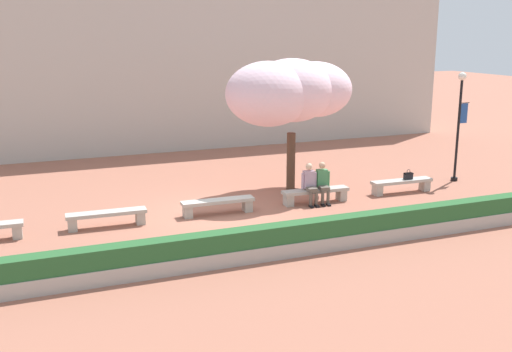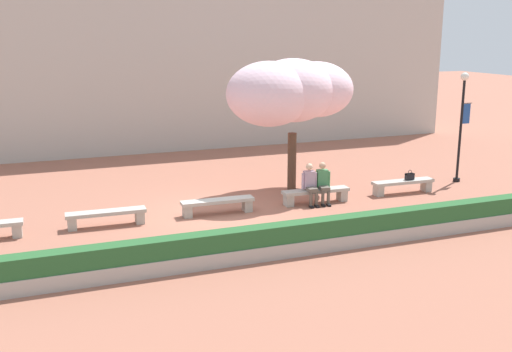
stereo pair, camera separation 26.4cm
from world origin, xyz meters
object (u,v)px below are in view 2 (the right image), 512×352
object	(u,v)px
stone_bench_center	(218,204)
person_seated_right	(323,181)
handbag	(410,176)
stone_bench_near_west	(106,216)
cherry_tree_main	(291,92)
stone_bench_east_end	(403,184)
stone_bench_near_east	(316,193)
lamp_post_with_banner	(462,117)
person_seated_left	(310,183)

from	to	relation	value
stone_bench_center	person_seated_right	world-z (taller)	person_seated_right
handbag	stone_bench_near_west	bearing A→B (deg)	179.92
stone_bench_near_west	cherry_tree_main	size ratio (longest dim) A/B	0.48
stone_bench_center	stone_bench_east_end	distance (m)	6.45
stone_bench_center	person_seated_right	distance (m)	3.46
person_seated_right	handbag	bearing A→B (deg)	0.67
stone_bench_near_east	cherry_tree_main	size ratio (longest dim) A/B	0.48
handbag	lamp_post_with_banner	bearing A→B (deg)	15.52
person_seated_right	handbag	xyz separation A→B (m)	(3.25, 0.04, -0.12)
stone_bench_center	lamp_post_with_banner	world-z (taller)	lamp_post_with_banner
person_seated_left	handbag	bearing A→B (deg)	0.60
stone_bench_center	cherry_tree_main	world-z (taller)	cherry_tree_main
stone_bench_near_west	lamp_post_with_banner	size ratio (longest dim) A/B	0.56
handbag	stone_bench_center	bearing A→B (deg)	179.88
stone_bench_near_west	person_seated_right	xyz separation A→B (m)	(6.66, -0.05, 0.38)
stone_bench_east_end	stone_bench_near_west	bearing A→B (deg)	180.00
stone_bench_east_end	person_seated_right	xyz separation A→B (m)	(-3.01, -0.05, 0.38)
stone_bench_east_end	stone_bench_near_east	bearing A→B (deg)	-180.00
person_seated_right	person_seated_left	bearing A→B (deg)	-179.88
stone_bench_center	stone_bench_east_end	xyz separation A→B (m)	(6.45, 0.00, 0.00)
stone_bench_center	handbag	world-z (taller)	handbag
handbag	cherry_tree_main	bearing A→B (deg)	153.46
stone_bench_near_west	person_seated_left	world-z (taller)	person_seated_left
stone_bench_center	cherry_tree_main	size ratio (longest dim) A/B	0.48
stone_bench_near_east	person_seated_right	world-z (taller)	person_seated_right
stone_bench_near_east	person_seated_left	xyz separation A→B (m)	(-0.23, -0.05, 0.38)
person_seated_left	stone_bench_near_east	bearing A→B (deg)	12.95
stone_bench_center	stone_bench_near_east	world-z (taller)	same
handbag	cherry_tree_main	world-z (taller)	cherry_tree_main
cherry_tree_main	lamp_post_with_banner	distance (m)	6.28
person_seated_right	stone_bench_near_east	bearing A→B (deg)	166.30
stone_bench_east_end	stone_bench_center	bearing A→B (deg)	180.00
stone_bench_east_end	cherry_tree_main	world-z (taller)	cherry_tree_main
stone_bench_near_west	handbag	world-z (taller)	handbag
stone_bench_near_west	person_seated_right	size ratio (longest dim) A/B	1.69
person_seated_right	stone_bench_east_end	bearing A→B (deg)	1.00
stone_bench_near_west	stone_bench_east_end	world-z (taller)	same
stone_bench_near_west	stone_bench_east_end	size ratio (longest dim) A/B	1.00
stone_bench_near_east	stone_bench_east_end	xyz separation A→B (m)	(3.22, 0.00, 0.00)
stone_bench_near_east	person_seated_right	xyz separation A→B (m)	(0.22, -0.05, 0.38)
stone_bench_center	cherry_tree_main	distance (m)	4.69
person_seated_left	cherry_tree_main	size ratio (longest dim) A/B	0.29
stone_bench_near_west	stone_bench_center	bearing A→B (deg)	-0.00
stone_bench_near_west	stone_bench_center	size ratio (longest dim) A/B	1.00
stone_bench_east_end	lamp_post_with_banner	distance (m)	3.50
stone_bench_center	stone_bench_near_east	bearing A→B (deg)	-0.00
stone_bench_near_east	person_seated_left	size ratio (longest dim) A/B	1.69
stone_bench_center	lamp_post_with_banner	bearing A→B (deg)	4.28
stone_bench_near_west	lamp_post_with_banner	distance (m)	12.63
handbag	lamp_post_with_banner	world-z (taller)	lamp_post_with_banner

